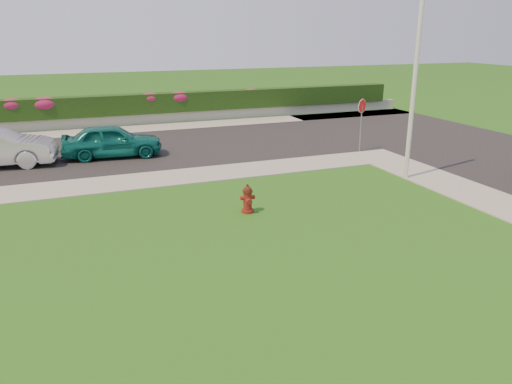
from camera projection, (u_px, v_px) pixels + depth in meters
name	position (u px, v px, depth m)	size (l,w,h in m)	color
ground	(343.00, 279.00, 10.72)	(120.00, 120.00, 0.00)	black
street_far	(73.00, 155.00, 21.41)	(26.00, 8.00, 0.04)	black
sidewalk_far	(47.00, 190.00, 16.63)	(24.00, 2.00, 0.04)	gray
curb_corner	(377.00, 156.00, 21.11)	(2.00, 2.00, 0.04)	gray
sidewalk_beyond	(147.00, 128.00, 27.22)	(34.00, 2.00, 0.04)	gray
retaining_wall	(143.00, 119.00, 28.47)	(34.00, 0.40, 0.60)	gray
hedge	(141.00, 104.00, 28.29)	(32.00, 0.90, 1.10)	black
fire_hydrant	(248.00, 199.00, 14.55)	(0.44, 0.42, 0.86)	#53120C
sedan_teal	(112.00, 141.00, 20.77)	(1.63, 4.04, 1.38)	#0B5A54
utility_pole	(414.00, 84.00, 17.02)	(0.16, 0.16, 6.72)	silver
stop_sign	(362.00, 113.00, 21.48)	(0.58, 0.30, 2.33)	slate
flower_clump_b	(12.00, 105.00, 25.82)	(1.31, 0.84, 0.65)	#AC1D5C
flower_clump_c	(45.00, 104.00, 26.38)	(1.47, 0.95, 0.74)	#AC1D5C
flower_clump_d	(150.00, 98.00, 28.28)	(1.22, 0.78, 0.61)	#AC1D5C
flower_clump_e	(179.00, 97.00, 28.86)	(1.36, 0.87, 0.68)	#AC1D5C
flower_clump_f	(251.00, 93.00, 30.38)	(1.06, 0.68, 0.53)	#AC1D5C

